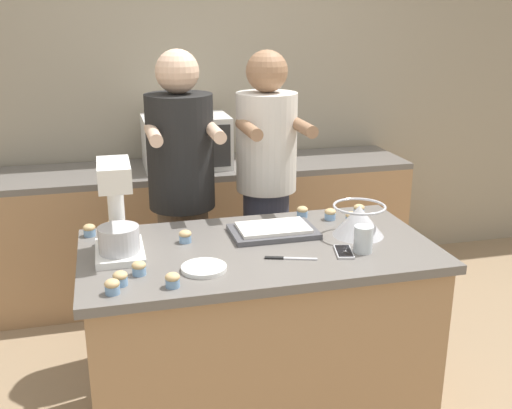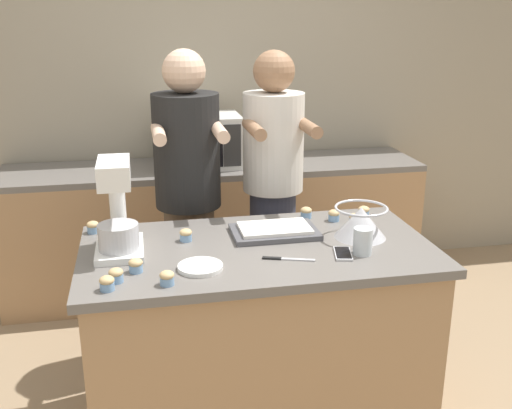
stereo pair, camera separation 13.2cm
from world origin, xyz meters
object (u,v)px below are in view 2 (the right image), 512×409
at_px(person_left, 189,202).
at_px(cupcake_8, 186,235).
at_px(cupcake_4, 136,265).
at_px(cupcake_5, 306,212).
at_px(cupcake_7, 334,215).
at_px(cupcake_10, 167,278).
at_px(knife, 285,259).
at_px(mixing_bowl, 361,221).
at_px(cupcake_2, 107,283).
at_px(cell_phone, 343,254).
at_px(small_plate, 200,267).
at_px(person_right, 273,197).
at_px(cupcake_9, 117,223).
at_px(microwave_oven, 198,141).
at_px(cupcake_1, 364,211).
at_px(stand_mixer, 117,213).
at_px(cupcake_6, 93,227).
at_px(cupcake_0, 116,275).
at_px(baking_tray, 275,231).
at_px(drinking_glass, 363,241).
at_px(cupcake_3, 355,219).

xyz_separation_m(person_left, cupcake_8, (-0.06, -0.58, 0.03)).
relative_size(cupcake_4, cupcake_5, 1.00).
bearing_deg(cupcake_7, cupcake_10, -146.03).
height_order(knife, cupcake_4, cupcake_4).
height_order(mixing_bowl, knife, mixing_bowl).
bearing_deg(cupcake_2, cupcake_8, 53.48).
distance_m(cell_phone, small_plate, 0.61).
distance_m(person_left, person_right, 0.47).
relative_size(cupcake_2, cupcake_9, 1.00).
height_order(microwave_oven, cupcake_1, microwave_oven).
relative_size(stand_mixer, cupcake_10, 7.12).
bearing_deg(cell_phone, person_left, 123.46).
height_order(cupcake_4, cupcake_8, same).
bearing_deg(mixing_bowl, knife, -154.85).
distance_m(person_left, cupcake_6, 0.62).
bearing_deg(mixing_bowl, cupcake_6, 166.10).
height_order(microwave_oven, cupcake_0, microwave_oven).
bearing_deg(cupcake_7, cupcake_5, 150.94).
height_order(cell_phone, cupcake_9, cupcake_9).
bearing_deg(cupcake_4, small_plate, -4.69).
bearing_deg(cupcake_5, baking_tray, -136.53).
bearing_deg(baking_tray, mixing_bowl, -16.22).
bearing_deg(drinking_glass, cupcake_10, -170.35).
height_order(small_plate, cupcake_1, cupcake_1).
xyz_separation_m(drinking_glass, cupcake_10, (-0.83, -0.14, -0.03)).
bearing_deg(knife, cupcake_1, 41.05).
distance_m(baking_tray, cupcake_9, 0.75).
relative_size(person_left, person_right, 1.01).
height_order(stand_mixer, microwave_oven, stand_mixer).
bearing_deg(cupcake_6, cupcake_1, -1.44).
relative_size(cupcake_3, cupcake_7, 1.00).
height_order(cupcake_4, cupcake_5, same).
distance_m(cupcake_0, cupcake_4, 0.11).
relative_size(small_plate, knife, 0.85).
height_order(cupcake_1, cupcake_6, same).
relative_size(knife, cupcake_0, 3.74).
bearing_deg(cell_phone, cupcake_7, 76.73).
distance_m(cell_phone, cupcake_1, 0.52).
bearing_deg(drinking_glass, person_left, 126.86).
relative_size(mixing_bowl, cupcake_6, 4.24).
bearing_deg(small_plate, cupcake_9, 121.48).
distance_m(cell_phone, cupcake_0, 0.94).
bearing_deg(cupcake_0, cupcake_1, 24.01).
bearing_deg(cupcake_10, cupcake_7, 33.97).
xyz_separation_m(microwave_oven, cupcake_9, (-0.51, -1.13, -0.14)).
bearing_deg(cupcake_9, cell_phone, -28.83).
relative_size(cupcake_6, cupcake_7, 1.00).
relative_size(mixing_bowl, microwave_oven, 0.44).
xyz_separation_m(person_left, person_right, (0.47, -0.00, 0.00)).
distance_m(cupcake_1, cupcake_6, 1.32).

